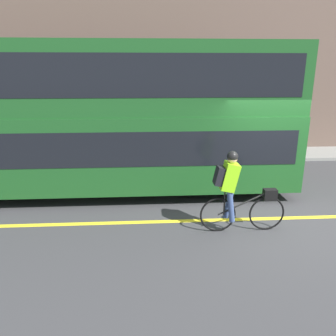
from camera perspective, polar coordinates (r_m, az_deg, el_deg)
The scene contains 8 objects.
ground_plane at distance 7.85m, azimuth 19.48°, elevation -7.89°, with size 80.00×80.00×0.00m, color #38383A.
road_center_line at distance 7.76m, azimuth 19.80°, elevation -8.20°, with size 50.00×0.14×0.01m, color yellow.
sidewalk_curb at distance 12.58m, azimuth 10.35°, elevation 2.29°, with size 60.00×1.75×0.10m.
building_facade at distance 13.20m, azimuth 10.10°, elevation 18.65°, with size 60.00×0.30×7.25m.
bus at distance 8.81m, azimuth -18.31°, elevation 9.04°, with size 11.78×2.59×3.77m.
cyclist_on_bike at distance 6.56m, azimuth 11.63°, elevation -3.68°, with size 1.72×0.32×1.67m.
trash_bin at distance 12.97m, azimuth 18.61°, elevation 4.28°, with size 0.57×0.57×0.85m.
street_sign_post at distance 12.58m, azimuth 16.54°, elevation 8.99°, with size 0.36×0.09×2.66m.
Camera 1 is at (-3.01, -6.53, 3.16)m, focal length 35.00 mm.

